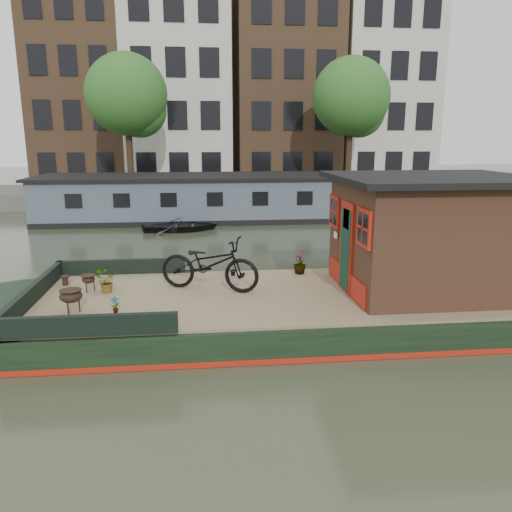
{
  "coord_description": "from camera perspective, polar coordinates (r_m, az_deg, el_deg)",
  "views": [
    {
      "loc": [
        -2.54,
        -9.86,
        3.83
      ],
      "look_at": [
        -1.43,
        0.5,
        1.35
      ],
      "focal_mm": 35.0,
      "sensor_mm": 36.0,
      "label": 1
    }
  ],
  "objects": [
    {
      "name": "brazier_front",
      "position": [
        9.87,
        -20.35,
        -4.88
      ],
      "size": [
        0.51,
        0.51,
        0.45
      ],
      "primitive_type": null,
      "rotation": [
        0.0,
        0.0,
        0.25
      ],
      "color": "black",
      "rests_on": "houseboat_deck"
    },
    {
      "name": "bollard_port",
      "position": [
        11.78,
        -20.98,
        -2.63
      ],
      "size": [
        0.19,
        0.19,
        0.21
      ],
      "primitive_type": "cylinder",
      "color": "black",
      "rests_on": "houseboat_deck"
    },
    {
      "name": "houseboat_hull",
      "position": [
        10.56,
        0.8,
        -6.29
      ],
      "size": [
        14.01,
        4.02,
        0.6
      ],
      "color": "black",
      "rests_on": "ground"
    },
    {
      "name": "bicycle",
      "position": [
        10.6,
        -5.35,
        -0.9
      ],
      "size": [
        2.3,
        1.5,
        1.14
      ],
      "primitive_type": "imported",
      "rotation": [
        0.0,
        0.0,
        1.2
      ],
      "color": "black",
      "rests_on": "houseboat_deck"
    },
    {
      "name": "potted_plant_d",
      "position": [
        11.93,
        5.03,
        -0.78
      ],
      "size": [
        0.33,
        0.33,
        0.54
      ],
      "primitive_type": "imported",
      "rotation": [
        0.0,
        0.0,
        4.82
      ],
      "color": "brown",
      "rests_on": "houseboat_deck"
    },
    {
      "name": "bollard_stbd",
      "position": [
        9.25,
        -25.27,
        -7.41
      ],
      "size": [
        0.17,
        0.17,
        0.19
      ],
      "primitive_type": "cylinder",
      "color": "black",
      "rests_on": "houseboat_deck"
    },
    {
      "name": "tree_left",
      "position": [
        29.26,
        -14.26,
        17.06
      ],
      "size": [
        4.4,
        4.4,
        7.4
      ],
      "color": "#332316",
      "rests_on": "quay"
    },
    {
      "name": "tree_right",
      "position": [
        30.28,
        11.03,
        17.08
      ],
      "size": [
        4.4,
        4.4,
        7.4
      ],
      "color": "#332316",
      "rests_on": "quay"
    },
    {
      "name": "cabin",
      "position": [
        11.11,
        19.17,
        2.54
      ],
      "size": [
        4.0,
        3.5,
        2.42
      ],
      "color": "black",
      "rests_on": "houseboat_deck"
    },
    {
      "name": "brazier_rear",
      "position": [
        11.11,
        -18.58,
        -2.98
      ],
      "size": [
        0.42,
        0.42,
        0.36
      ],
      "primitive_type": null,
      "rotation": [
        0.0,
        0.0,
        0.29
      ],
      "color": "black",
      "rests_on": "houseboat_deck"
    },
    {
      "name": "houseboat_deck",
      "position": [
        10.68,
        7.94,
        -4.2
      ],
      "size": [
        11.8,
        3.8,
        0.05
      ],
      "primitive_type": "cube",
      "color": "#8D7457",
      "rests_on": "houseboat_hull"
    },
    {
      "name": "potted_plant_a",
      "position": [
        9.61,
        -15.83,
        -5.4
      ],
      "size": [
        0.2,
        0.16,
        0.33
      ],
      "primitive_type": "imported",
      "rotation": [
        0.0,
        0.0,
        0.26
      ],
      "color": "brown",
      "rests_on": "houseboat_deck"
    },
    {
      "name": "quay",
      "position": [
        30.66,
        -1.36,
        7.07
      ],
      "size": [
        60.0,
        6.0,
        0.9
      ],
      "primitive_type": "cube",
      "color": "#47443F",
      "rests_on": "ground"
    },
    {
      "name": "dinghy",
      "position": [
        21.28,
        -8.62,
        3.78
      ],
      "size": [
        3.37,
        2.54,
        0.66
      ],
      "primitive_type": "imported",
      "rotation": [
        0.0,
        0.0,
        1.66
      ],
      "color": "black",
      "rests_on": "ground"
    },
    {
      "name": "potted_plant_b",
      "position": [
        11.76,
        -2.71,
        -1.54
      ],
      "size": [
        0.21,
        0.21,
        0.3
      ],
      "primitive_type": "imported",
      "rotation": [
        0.0,
        0.0,
        2.45
      ],
      "color": "brown",
      "rests_on": "houseboat_deck"
    },
    {
      "name": "ground",
      "position": [
        10.88,
        7.84,
        -7.34
      ],
      "size": [
        120.0,
        120.0,
        0.0
      ],
      "primitive_type": "plane",
      "color": "#2A3220",
      "rests_on": "ground"
    },
    {
      "name": "townhouse_row",
      "position": [
        37.68,
        -2.12,
        19.59
      ],
      "size": [
        27.25,
        8.0,
        16.5
      ],
      "color": "brown",
      "rests_on": "ground"
    },
    {
      "name": "bow_bulwark",
      "position": [
        10.62,
        -19.68,
        -3.85
      ],
      "size": [
        3.0,
        4.0,
        0.35
      ],
      "color": "black",
      "rests_on": "houseboat_deck"
    },
    {
      "name": "far_houseboat",
      "position": [
        24.17,
        -0.06,
        6.61
      ],
      "size": [
        20.4,
        4.4,
        2.11
      ],
      "color": "#46535D",
      "rests_on": "ground"
    },
    {
      "name": "potted_plant_c",
      "position": [
        10.93,
        -16.85,
        -2.84
      ],
      "size": [
        0.44,
        0.39,
        0.46
      ],
      "primitive_type": "imported",
      "rotation": [
        0.0,
        0.0,
        3.22
      ],
      "color": "#A2372F",
      "rests_on": "houseboat_deck"
    },
    {
      "name": "potted_plant_e",
      "position": [
        8.79,
        -13.25,
        -7.29
      ],
      "size": [
        0.16,
        0.16,
        0.26
      ],
      "primitive_type": "imported",
      "rotation": [
        0.0,
        0.0,
        0.74
      ],
      "color": "maroon",
      "rests_on": "houseboat_deck"
    }
  ]
}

